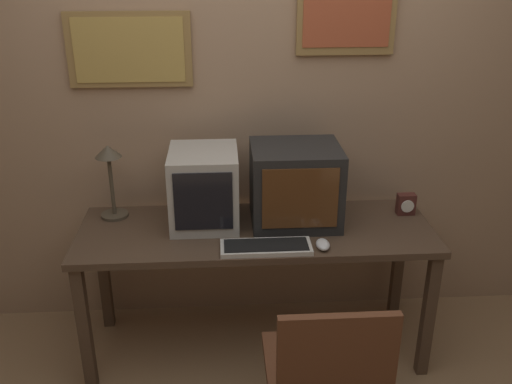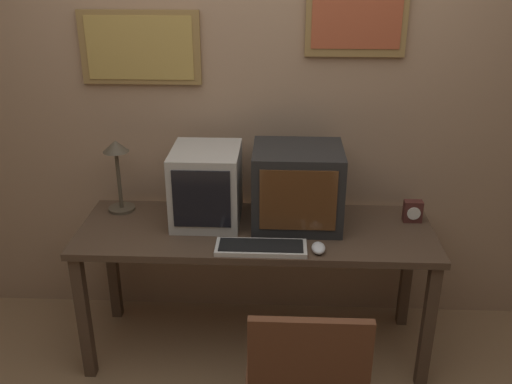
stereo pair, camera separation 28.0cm
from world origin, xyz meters
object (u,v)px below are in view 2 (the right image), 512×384
(monitor_right, at_px, (297,186))
(desk_clock, at_px, (413,211))
(monitor_left, at_px, (207,185))
(desk_lamp, at_px, (117,162))
(keyboard_main, at_px, (261,247))
(mouse_near_keyboard, at_px, (318,248))

(monitor_right, height_order, desk_clock, monitor_right)
(monitor_left, bearing_deg, desk_lamp, 168.84)
(monitor_right, relative_size, keyboard_main, 1.04)
(mouse_near_keyboard, bearing_deg, monitor_left, 150.35)
(desk_lamp, bearing_deg, keyboard_main, -27.81)
(monitor_right, xyz_separation_m, desk_lamp, (-0.94, 0.11, 0.07))
(desk_clock, xyz_separation_m, desk_lamp, (-1.54, 0.07, 0.22))
(monitor_right, distance_m, desk_lamp, 0.95)
(desk_clock, bearing_deg, mouse_near_keyboard, -145.61)
(monitor_left, relative_size, keyboard_main, 0.90)
(monitor_left, height_order, monitor_right, monitor_right)
(keyboard_main, xyz_separation_m, desk_lamp, (-0.77, 0.41, 0.26))
(desk_lamp, bearing_deg, monitor_left, -11.16)
(monitor_right, bearing_deg, mouse_near_keyboard, -72.24)
(keyboard_main, distance_m, desk_clock, 0.84)
(desk_clock, relative_size, desk_lamp, 0.29)
(monitor_left, bearing_deg, monitor_right, -1.67)
(monitor_left, distance_m, desk_lamp, 0.50)
(mouse_near_keyboard, bearing_deg, desk_clock, 34.39)
(mouse_near_keyboard, bearing_deg, desk_lamp, 158.32)
(keyboard_main, bearing_deg, desk_clock, 23.63)
(keyboard_main, height_order, mouse_near_keyboard, mouse_near_keyboard)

